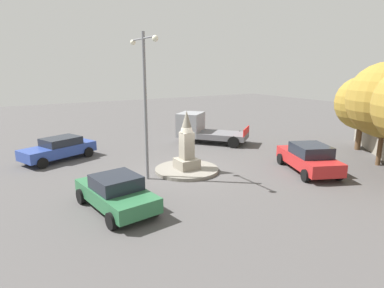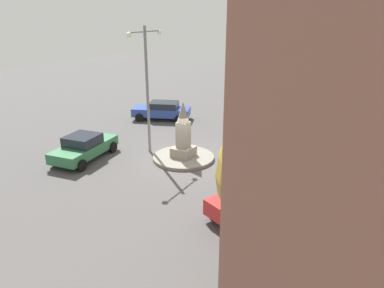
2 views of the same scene
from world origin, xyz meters
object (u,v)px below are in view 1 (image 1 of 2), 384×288
Objects in this scene: truck_grey_approaching at (202,129)px; tree_mid_cluster at (363,103)px; car_blue_parked_right at (59,148)px; streetlamp at (145,92)px; car_green_passing at (116,192)px; car_red_near_island at (309,158)px; monument at (187,145)px.

tree_mid_cluster is at bearing 46.89° from truck_grey_approaching.
car_blue_parked_right is at bearing -113.25° from tree_mid_cluster.
streetlamp is 1.54× the size of car_blue_parked_right.
truck_grey_approaching is 1.06× the size of tree_mid_cluster.
car_red_near_island is (0.67, 10.67, 0.07)m from car_green_passing.
streetlamp reaches higher than car_red_near_island.
streetlamp reaches higher than car_blue_parked_right.
monument is 0.68× the size of car_blue_parked_right.
monument is at bearing -98.34° from tree_mid_cluster.
monument is 5.74m from car_green_passing.
streetlamp reaches higher than truck_grey_approaching.
tree_mid_cluster is at bearing 81.66° from monument.
streetlamp reaches higher than tree_mid_cluster.
monument is 13.07m from tree_mid_cluster.
truck_grey_approaching is (-5.77, 7.05, -3.41)m from streetlamp.
tree_mid_cluster is (7.61, 8.13, 2.22)m from truck_grey_approaching.
car_red_near_island is at bearing 86.40° from car_green_passing.
streetlamp is at bearing -96.93° from tree_mid_cluster.
tree_mid_cluster is at bearing 66.75° from car_blue_parked_right.
streetlamp reaches higher than car_green_passing.
tree_mid_cluster reaches higher than car_red_near_island.
car_blue_parked_right is (-6.10, -3.31, -3.71)m from streetlamp.
monument is at bearing -39.23° from truck_grey_approaching.
truck_grey_approaching is (-8.56, 9.61, 0.31)m from car_green_passing.
car_green_passing reaches higher than car_blue_parked_right.
tree_mid_cluster is (-0.95, 17.75, 2.53)m from car_green_passing.
truck_grey_approaching is at bearing 129.32° from streetlamp.
monument is at bearing -121.38° from car_red_near_island.
car_blue_parked_right is (-6.06, -5.67, -0.76)m from monument.
streetlamp is 1.43× the size of tree_mid_cluster.
monument is 0.59× the size of truck_grey_approaching.
car_green_passing is 12.88m from truck_grey_approaching.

